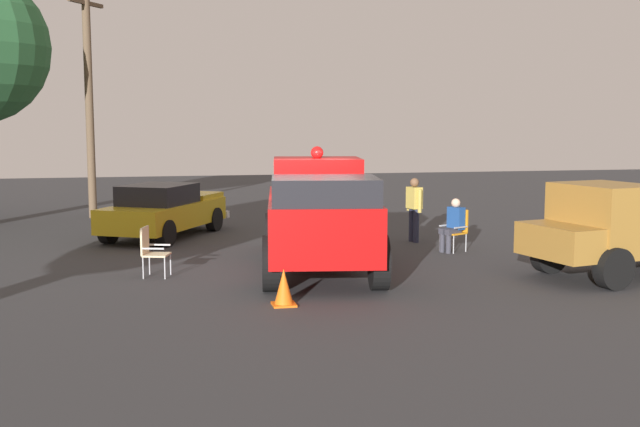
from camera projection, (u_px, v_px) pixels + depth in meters
name	position (u px, v px, depth m)	size (l,w,h in m)	color
ground_plane	(302.00, 275.00, 15.56)	(60.00, 60.00, 0.00)	#333335
vintage_fire_truck	(319.00, 214.00, 15.97)	(6.22, 3.15, 2.59)	black
classic_hot_rod	(165.00, 210.00, 20.70)	(4.71, 3.73, 1.46)	black
parked_pickup	(637.00, 227.00, 15.48)	(2.81, 5.07, 1.90)	black
lawn_chair_near_truck	(457.00, 227.00, 18.40)	(0.66, 0.66, 1.02)	#B7BABF
lawn_chair_by_car	(335.00, 219.00, 20.02)	(0.67, 0.67, 1.02)	#B7BABF
lawn_chair_spare	(151.00, 248.00, 15.32)	(0.62, 0.61, 1.02)	#B7BABF
spectator_seated	(453.00, 223.00, 18.31)	(0.57, 0.64, 1.29)	#383842
spectator_standing	(414.00, 205.00, 19.79)	(0.65, 0.34, 1.68)	#2D334C
utility_pole	(89.00, 98.00, 24.50)	(1.51, 1.00, 7.49)	brown
traffic_cone	(284.00, 288.00, 12.95)	(0.40, 0.40, 0.64)	orange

